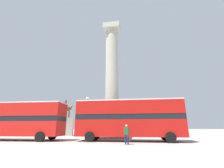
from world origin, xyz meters
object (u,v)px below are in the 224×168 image
monument_column (112,87)px  pedestrian_near_lamp (127,133)px  street_lamp (87,112)px  bus_b (129,118)px  bus_a (18,119)px  equestrian_statue (64,125)px

monument_column → pedestrian_near_lamp: size_ratio=11.58×
street_lamp → bus_b: bearing=-31.5°
bus_a → bus_b: 12.70m
equestrian_statue → pedestrian_near_lamp: (11.86, -12.25, -0.95)m
equestrian_statue → street_lamp: equestrian_statue is taller
pedestrian_near_lamp → equestrian_statue: bearing=155.8°
monument_column → street_lamp: (-3.32, -1.58, -3.83)m
bus_b → equestrian_statue: bearing=141.4°
bus_a → equestrian_statue: bearing=83.0°
equestrian_statue → street_lamp: 8.30m
pedestrian_near_lamp → bus_b: bearing=110.4°
monument_column → bus_a: bearing=-148.2°
monument_column → bus_a: monument_column is taller
bus_b → equestrian_statue: (-11.93, 9.18, -0.50)m
bus_b → equestrian_statue: equestrian_statue is taller
bus_b → pedestrian_near_lamp: (-0.07, -3.07, -1.45)m
bus_b → pedestrian_near_lamp: size_ratio=6.80×
monument_column → pedestrian_near_lamp: 10.82m
monument_column → street_lamp: 5.31m
monument_column → bus_b: bearing=-63.1°
equestrian_statue → pedestrian_near_lamp: equestrian_statue is taller
bus_b → pedestrian_near_lamp: bus_b is taller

